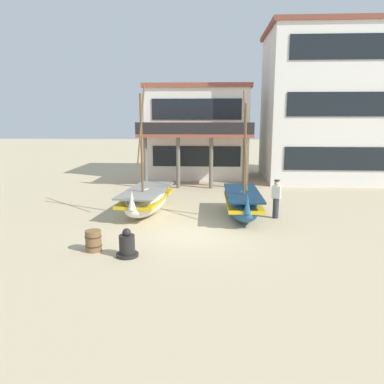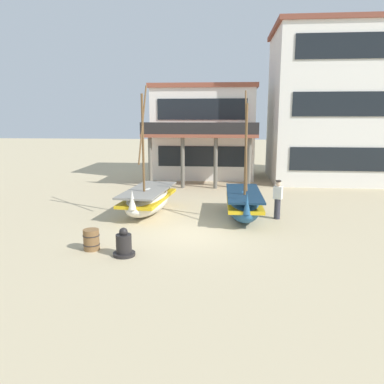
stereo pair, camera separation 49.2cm
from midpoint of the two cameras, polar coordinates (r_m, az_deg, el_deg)
ground_plane at (r=14.44m, az=0.62°, el=-6.24°), size 120.00×120.00×0.00m
fishing_boat_near_left at (r=17.40m, az=-5.83°, el=-1.13°), size 2.07×4.54×5.67m
fishing_boat_centre_large at (r=16.66m, az=8.60°, el=-1.71°), size 1.51×4.36×5.44m
fisherman_by_hull at (r=16.72m, az=13.58°, el=-1.17°), size 0.42×0.35×1.68m
capstan_winch at (r=12.27m, az=-9.07°, el=-7.87°), size 0.71×0.71×0.92m
wooden_barrel at (r=12.99m, az=-13.84°, el=-6.98°), size 0.56×0.56×0.70m
harbor_building_main at (r=28.65m, az=2.40°, el=9.12°), size 7.34×9.48×6.51m
harbor_building_annex at (r=28.21m, az=22.64°, el=11.91°), size 10.14×6.82×10.10m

